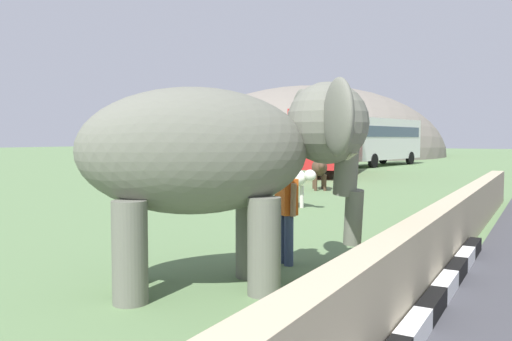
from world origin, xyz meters
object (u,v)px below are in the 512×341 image
object	(u,v)px
elephant	(222,154)
cow_near	(288,178)
bus_white	(379,138)
bus_red	(328,138)
person_handler	(286,208)
cow_mid	(319,168)

from	to	relation	value
elephant	cow_near	size ratio (longest dim) A/B	2.02
bus_white	bus_red	bearing A→B (deg)	-178.64
bus_white	person_handler	bearing A→B (deg)	-166.31
elephant	bus_red	xyz separation A→B (m)	(21.70, 7.12, 0.24)
bus_white	cow_near	world-z (taller)	bus_white
elephant	cow_near	distance (m)	8.51
cow_near	cow_mid	xyz separation A→B (m)	(5.25, 1.17, 0.00)
elephant	cow_mid	distance (m)	13.84
cow_near	bus_red	bearing A→B (deg)	17.04
person_handler	elephant	bearing A→B (deg)	173.54
person_handler	cow_mid	bearing A→B (deg)	20.16
cow_mid	elephant	bearing A→B (deg)	-162.84
elephant	bus_white	bearing A→B (deg)	12.74
bus_red	cow_mid	distance (m)	9.13
elephant	cow_mid	bearing A→B (deg)	17.16
cow_near	cow_mid	world-z (taller)	same
bus_white	cow_mid	size ratio (longest dim) A/B	5.40
cow_mid	bus_red	bearing A→B (deg)	19.68
cow_near	cow_mid	bearing A→B (deg)	12.58
person_handler	bus_red	world-z (taller)	bus_red
elephant	cow_near	bearing A→B (deg)	20.08
person_handler	bus_white	distance (m)	31.97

